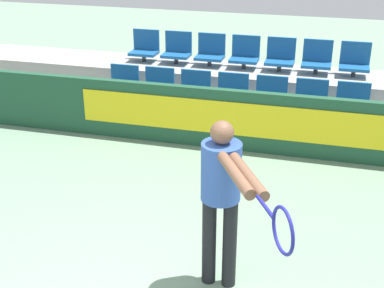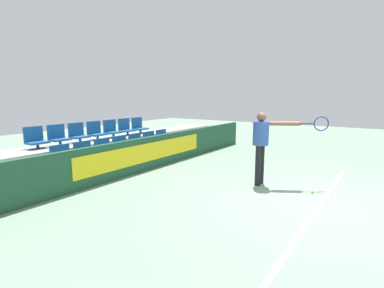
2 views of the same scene
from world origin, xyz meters
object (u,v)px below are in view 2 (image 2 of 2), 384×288
Objects in this scene: stadium_chair_1 at (85,154)px; tennis_player at (264,139)px; stadium_chair_0 at (62,158)px; stadium_chair_3 at (122,147)px; stadium_chair_12 at (126,128)px; stadium_chair_9 at (78,134)px; stadium_chair_8 at (58,136)px; stadium_chair_4 at (137,144)px; stadium_chair_7 at (36,139)px; stadium_chair_10 at (96,132)px; stadium_chair_13 at (139,126)px; stadium_chair_6 at (163,139)px; tennis_ball at (313,192)px; stadium_chair_11 at (112,130)px; stadium_chair_2 at (105,150)px; stadium_chair_5 at (151,141)px.

stadium_chair_1 is 4.30m from tennis_player.
stadium_chair_0 is 1.00× the size of stadium_chair_3.
stadium_chair_12 is at bearing 19.71° from stadium_chair_0.
stadium_chair_9 is (-0.60, 1.08, 0.35)m from stadium_chair_3.
stadium_chair_8 is (-1.20, 1.08, 0.35)m from stadium_chair_3.
stadium_chair_12 is (0.60, 1.08, 0.35)m from stadium_chair_4.
stadium_chair_12 is (1.81, 0.00, 0.00)m from stadium_chair_9.
stadium_chair_7 is at bearing 180.00° from stadium_chair_12.
stadium_chair_10 is 4.97m from tennis_player.
stadium_chair_4 is at bearing -60.83° from stadium_chair_10.
stadium_chair_7 is 1.00× the size of stadium_chair_9.
stadium_chair_13 is at bearing 47.48° from tennis_player.
stadium_chair_10 is (-1.81, 1.08, 0.35)m from stadium_chair_6.
stadium_chair_4 is 4.97m from tennis_ball.
stadium_chair_10 is 8.18× the size of tennis_ball.
stadium_chair_11 is (0.00, 1.08, 0.35)m from stadium_chair_4.
stadium_chair_0 is 0.33× the size of tennis_player.
stadium_chair_2 is at bearing -155.87° from stadium_chair_13.
stadium_chair_13 is at bearing 30.85° from stadium_chair_3.
stadium_chair_5 is 0.60m from stadium_chair_6.
stadium_chair_2 is 1.28m from stadium_chair_10.
stadium_chair_1 is 1.28m from stadium_chair_9.
tennis_player is at bearing -106.44° from stadium_chair_6.
stadium_chair_8 and stadium_chair_12 have the same top height.
stadium_chair_1 is at bearing 86.48° from tennis_player.
stadium_chair_12 is (3.01, 0.00, 0.00)m from stadium_chair_7.
stadium_chair_0 is 1.00× the size of stadium_chair_4.
stadium_chair_8 is at bearing 60.83° from stadium_chair_0.
tennis_ball is at bearing -72.77° from stadium_chair_8.
stadium_chair_0 is 2.41m from stadium_chair_4.
stadium_chair_11 is (2.41, 0.00, 0.00)m from stadium_chair_7.
stadium_chair_5 is at bearing 0.00° from stadium_chair_2.
stadium_chair_6 is 5.10m from tennis_ball.
stadium_chair_1 is at bearing 0.00° from stadium_chair_0.
tennis_ball is (-0.54, -4.93, -0.56)m from stadium_chair_5.
stadium_chair_7 is at bearing 160.29° from stadium_chair_5.
stadium_chair_6 is 1.00× the size of stadium_chair_10.
stadium_chair_9 and stadium_chair_10 have the same top height.
stadium_chair_13 is at bearing 79.22° from tennis_ball.
stadium_chair_4 is 3.87m from tennis_player.
stadium_chair_6 is at bearing -60.83° from stadium_chair_12.
stadium_chair_10 is 0.60m from stadium_chair_11.
stadium_chair_12 reaches higher than stadium_chair_1.
stadium_chair_0 is 2.13m from stadium_chair_10.
stadium_chair_4 is 1.00× the size of stadium_chair_9.
stadium_chair_1 is 1.00× the size of stadium_chair_5.
stadium_chair_7 is at bearing 180.00° from stadium_chair_11.
tennis_player reaches higher than stadium_chair_6.
stadium_chair_6 is 2.66m from stadium_chair_9.
stadium_chair_6 is at bearing 44.01° from tennis_player.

